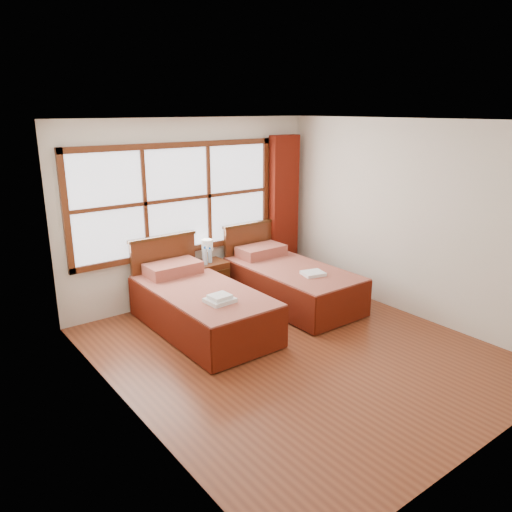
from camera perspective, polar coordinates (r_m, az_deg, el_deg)
floor at (r=5.94m, az=4.41°, el=-10.74°), size 4.50×4.50×0.00m
ceiling at (r=5.28m, az=5.06°, el=15.19°), size 4.50×4.50×0.00m
wall_back at (r=7.25m, az=-7.26°, el=5.14°), size 4.00×0.00×4.00m
wall_left at (r=4.44m, az=-14.91°, el=-2.69°), size 0.00×4.50×4.50m
wall_right at (r=6.94m, az=17.16°, el=4.00°), size 0.00×4.50×4.50m
window at (r=7.06m, az=-8.93°, el=6.42°), size 3.16×0.06×1.56m
curtain at (r=8.07m, az=3.17°, el=5.48°), size 0.50×0.16×2.30m
bed_left at (r=6.39m, az=-6.43°, el=-5.63°), size 1.07×2.09×1.04m
bed_right at (r=7.22m, az=3.83°, el=-2.96°), size 1.05×2.07×1.02m
nightstand at (r=7.37m, az=-5.13°, el=-2.78°), size 0.43×0.43×0.57m
towels_left at (r=5.82m, az=-4.15°, el=-4.92°), size 0.33×0.29×0.09m
towels_right at (r=6.81m, az=6.55°, el=-1.99°), size 0.34×0.31×0.04m
lamp at (r=7.28m, az=-5.60°, el=1.17°), size 0.16×0.16×0.32m
bottle_near at (r=7.12m, az=-5.86°, el=-0.04°), size 0.07×0.07×0.27m
bottle_far at (r=7.22m, az=-5.28°, el=0.05°), size 0.06×0.06×0.22m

